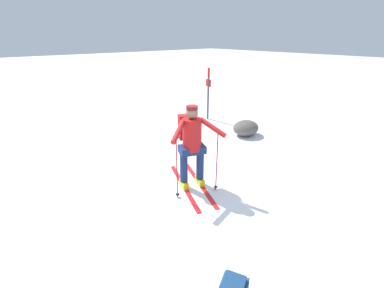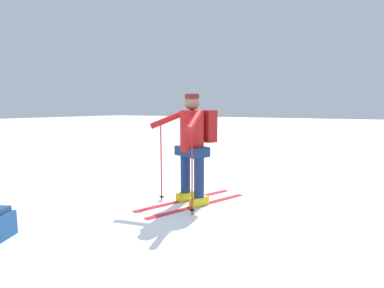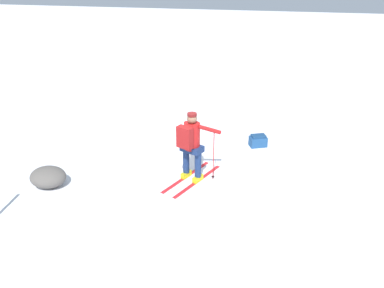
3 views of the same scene
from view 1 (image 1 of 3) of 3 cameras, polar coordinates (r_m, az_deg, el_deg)
The scene contains 4 objects.
ground_plane at distance 5.03m, azimuth -1.94°, elevation -10.65°, with size 80.00×80.00×0.00m, color white.
skier at distance 4.82m, azimuth -0.11°, elevation 0.62°, with size 1.16×1.81×1.64m.
trail_marker at distance 9.05m, azimuth 3.65°, elevation 12.04°, with size 0.07×0.24×1.78m.
rock_boulder at distance 7.85m, azimuth 11.87°, elevation 3.51°, with size 0.82×0.70×0.45m, color #5B5651.
Camera 1 is at (-2.59, -3.28, 2.79)m, focal length 24.00 mm.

